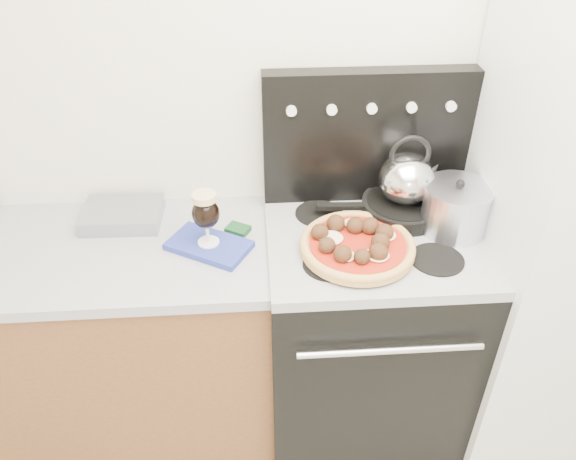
{
  "coord_description": "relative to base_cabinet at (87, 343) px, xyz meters",
  "views": [
    {
      "loc": [
        -0.34,
        -0.4,
        2.09
      ],
      "look_at": [
        -0.24,
        1.05,
        1.05
      ],
      "focal_mm": 35.0,
      "sensor_mm": 36.0,
      "label": 1
    }
  ],
  "objects": [
    {
      "name": "room_shell",
      "position": [
        1.02,
        -0.91,
        0.82
      ],
      "size": [
        3.52,
        3.01,
        2.52
      ],
      "color": "#B4B0A2",
      "rests_on": "ground"
    },
    {
      "name": "base_cabinet",
      "position": [
        0.0,
        0.0,
        0.0
      ],
      "size": [
        1.45,
        0.6,
        0.86
      ],
      "primitive_type": "cube",
      "color": "brown",
      "rests_on": "ground"
    },
    {
      "name": "countertop",
      "position": [
        0.0,
        0.0,
        0.45
      ],
      "size": [
        1.48,
        0.63,
        0.04
      ],
      "primitive_type": "cube",
      "color": "#ACACB6",
      "rests_on": "base_cabinet"
    },
    {
      "name": "stove_body",
      "position": [
        1.1,
        -0.02,
        0.01
      ],
      "size": [
        0.76,
        0.65,
        0.88
      ],
      "primitive_type": "cube",
      "color": "black",
      "rests_on": "ground"
    },
    {
      "name": "cooktop",
      "position": [
        1.1,
        -0.02,
        0.47
      ],
      "size": [
        0.76,
        0.65,
        0.04
      ],
      "primitive_type": "cube",
      "color": "#ADADB2",
      "rests_on": "stove_body"
    },
    {
      "name": "backguard",
      "position": [
        1.1,
        0.25,
        0.74
      ],
      "size": [
        0.76,
        0.08,
        0.5
      ],
      "primitive_type": "cube",
      "color": "black",
      "rests_on": "cooktop"
    },
    {
      "name": "fridge",
      "position": [
        1.8,
        -0.05,
        0.52
      ],
      "size": [
        0.64,
        0.68,
        1.9
      ],
      "primitive_type": "cube",
      "color": "silver",
      "rests_on": "ground"
    },
    {
      "name": "foil_sheet",
      "position": [
        0.2,
        0.16,
        0.5
      ],
      "size": [
        0.29,
        0.22,
        0.06
      ],
      "primitive_type": "cube",
      "rotation": [
        0.0,
        0.0,
        -0.03
      ],
      "color": "#AEB1C9",
      "rests_on": "countertop"
    },
    {
      "name": "oven_mitt",
      "position": [
        0.52,
        -0.03,
        0.48
      ],
      "size": [
        0.32,
        0.28,
        0.02
      ],
      "primitive_type": "cube",
      "rotation": [
        0.0,
        0.0,
        -0.52
      ],
      "color": "#28369E",
      "rests_on": "countertop"
    },
    {
      "name": "beer_glass",
      "position": [
        0.52,
        -0.03,
        0.59
      ],
      "size": [
        0.1,
        0.1,
        0.2
      ],
      "primitive_type": null,
      "rotation": [
        0.0,
        0.0,
        -0.08
      ],
      "color": "black",
      "rests_on": "oven_mitt"
    },
    {
      "name": "pizza_pan",
      "position": [
        1.03,
        -0.12,
        0.5
      ],
      "size": [
        0.36,
        0.36,
        0.01
      ],
      "primitive_type": "cylinder",
      "rotation": [
        0.0,
        0.0,
        -0.0
      ],
      "color": "black",
      "rests_on": "cooktop"
    },
    {
      "name": "pizza",
      "position": [
        1.03,
        -0.12,
        0.53
      ],
      "size": [
        0.48,
        0.48,
        0.05
      ],
      "primitive_type": null,
      "rotation": [
        0.0,
        0.0,
        -0.3
      ],
      "color": "tan",
      "rests_on": "pizza_pan"
    },
    {
      "name": "skillet",
      "position": [
        1.23,
        0.11,
        0.52
      ],
      "size": [
        0.32,
        0.32,
        0.05
      ],
      "primitive_type": "cylinder",
      "rotation": [
        0.0,
        0.0,
        -0.05
      ],
      "color": "black",
      "rests_on": "cooktop"
    },
    {
      "name": "tea_kettle",
      "position": [
        1.23,
        0.11,
        0.65
      ],
      "size": [
        0.22,
        0.22,
        0.22
      ],
      "primitive_type": null,
      "rotation": [
        0.0,
        0.0,
        -0.08
      ],
      "color": "#B4B7C7",
      "rests_on": "skillet"
    },
    {
      "name": "stock_pot",
      "position": [
        1.39,
        -0.0,
        0.57
      ],
      "size": [
        0.23,
        0.23,
        0.17
      ],
      "primitive_type": "cylinder",
      "rotation": [
        0.0,
        0.0,
        -0.01
      ],
      "color": "silver",
      "rests_on": "cooktop"
    }
  ]
}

